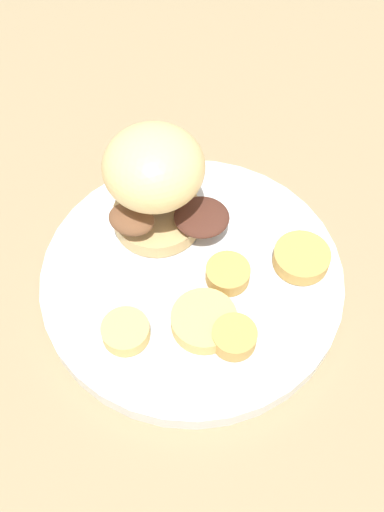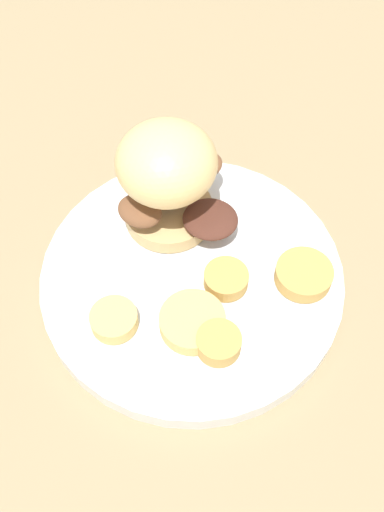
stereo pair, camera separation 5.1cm
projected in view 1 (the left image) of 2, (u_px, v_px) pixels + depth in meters
The scene contains 8 objects.
ground_plane at pixel (192, 284), 0.55m from camera, with size 4.00×4.00×0.00m, color #937F5B.
dinner_plate at pixel (192, 277), 0.54m from camera, with size 0.27×0.27×0.02m.
sandwich at pixel (157, 180), 0.51m from camera, with size 0.12×0.12×0.11m.
potato_round_0 at pixel (228, 274), 0.52m from camera, with size 0.04×0.04×0.01m, color tan.
potato_round_1 at pixel (204, 321), 0.49m from camera, with size 0.06×0.06×0.01m, color #DBB766.
potato_round_2 at pixel (301, 258), 0.53m from camera, with size 0.05×0.05×0.01m, color tan.
potato_round_3 at pixel (126, 331), 0.49m from camera, with size 0.04×0.04×0.01m, color #DBB766.
potato_round_4 at pixel (234, 337), 0.49m from camera, with size 0.04×0.04×0.02m, color tan.
Camera 1 is at (0.15, -0.24, 0.47)m, focal length 42.00 mm.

